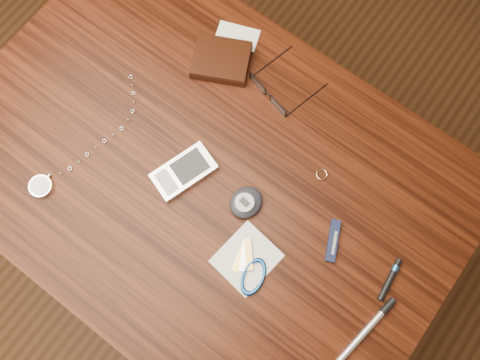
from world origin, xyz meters
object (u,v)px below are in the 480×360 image
Objects in this scene: pedometer at (246,202)px; wallet_and_card at (222,60)px; pocket_watch at (45,183)px; silver_pen at (370,326)px; eyeglasses at (270,93)px; desk at (207,184)px; pocket_knife at (333,241)px; notepad_keys at (250,268)px; pda_phone at (184,172)px.

wallet_and_card is at bearing 135.90° from pedometer.
pocket_watch is 0.66m from silver_pen.
eyeglasses is 0.48m from silver_pen.
desk is at bearing 41.09° from pocket_watch.
eyeglasses reaches higher than desk.
pocket_watch reaches higher than pocket_knife.
pocket_watch is 0.42m from notepad_keys.
pda_phone is 1.12× the size of notepad_keys.
pocket_knife is (0.39, -0.17, -0.01)m from wallet_and_card.
pda_phone is 1.82× the size of pedometer.
pocket_watch is at bearing -166.83° from silver_pen.
notepad_keys is (0.41, 0.10, -0.00)m from pocket_watch.
desk is 0.32m from pocket_watch.
pda_phone is at bearing -138.93° from desk.
eyeglasses is 1.17× the size of notepad_keys.
pda_phone is 0.31m from pocket_knife.
eyeglasses is 0.45× the size of pocket_watch.
eyeglasses is at bearing 113.99° from pedometer.
pocket_watch is (-0.23, -0.20, 0.11)m from desk.
pocket_watch is 0.39m from pedometer.
desk is 13.69× the size of pedometer.
pocket_watch reaches higher than notepad_keys.
pocket_watch is 0.27m from pda_phone.
pocket_knife is (0.30, 0.06, -0.00)m from pda_phone.
desk is at bearing 41.07° from pda_phone.
silver_pen is at bearing -6.73° from desk.
pedometer is 0.31m from silver_pen.
pocket_watch is at bearing -138.91° from pda_phone.
pda_phone reaches higher than notepad_keys.
desk is 7.23× the size of eyeglasses.
desk is 0.26m from wallet_and_card.
wallet_and_card is at bearing 134.19° from notepad_keys.
pocket_knife is at bearing 25.07° from pocket_watch.
pedometer is at bearing 171.34° from silver_pen.
notepad_keys is 1.50× the size of pocket_knife.
desk is at bearing -61.68° from wallet_and_card.
notepad_keys is 0.16m from pocket_knife.
pocket_watch is at bearing -149.33° from pedometer.
wallet_and_card is 0.57× the size of pocket_watch.
pocket_knife is (0.17, 0.04, -0.01)m from pedometer.
eyeglasses is 0.24m from pda_phone.
pedometer is 0.49× the size of silver_pen.
pedometer is at bearing 9.54° from pda_phone.
pocket_knife is at bearing -32.75° from eyeglasses.
pocket_knife is (0.28, 0.04, 0.11)m from desk.
pda_phone is 0.44m from silver_pen.
pocket_watch is at bearing -120.48° from eyeglasses.
pedometer is 0.62× the size of notepad_keys.
silver_pen is (0.53, -0.26, -0.01)m from wallet_and_card.
eyeglasses reaches higher than pda_phone.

